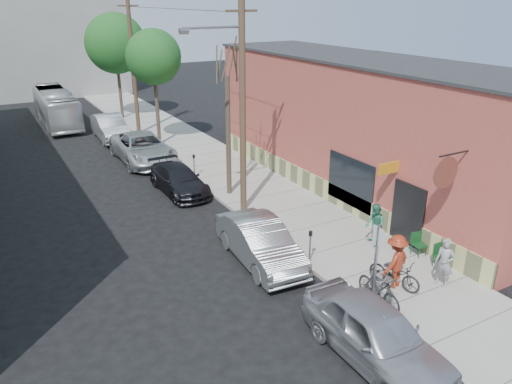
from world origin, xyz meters
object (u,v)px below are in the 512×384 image
parking_meter_near (310,241)px  patron_green (375,225)px  patio_chair_a (442,256)px  parked_bike_a (379,289)px  utility_pole_near (241,95)px  parking_meter_far (194,162)px  car_3 (143,148)px  patio_chair_b (419,245)px  patron_grey (444,263)px  car_2 (179,180)px  car_4 (110,127)px  tree_bare (228,137)px  parked_bike_b (383,286)px  tree_leafy_far (115,43)px  car_0 (375,333)px  car_1 (260,242)px  sign_post (376,258)px  bus (56,107)px  cyclist (396,261)px  tree_leafy_mid (154,57)px

parking_meter_near → patron_green: size_ratio=0.72×
patio_chair_a → parked_bike_a: parked_bike_a is taller
utility_pole_near → patron_green: (2.82, -5.66, -4.40)m
parking_meter_far → car_3: size_ratio=0.20×
patio_chair_b → patron_grey: bearing=-103.8°
patron_green → car_2: 10.48m
patio_chair_a → car_4: (-5.74, 23.96, 0.25)m
tree_bare → parked_bike_a: (-0.30, -11.05, -2.30)m
patio_chair_a → parked_bike_b: 3.35m
patio_chair_a → patio_chair_b: size_ratio=1.00×
parked_bike_b → car_3: bearing=118.3°
tree_leafy_far → parked_bike_b: tree_leafy_far is taller
patio_chair_a → car_0: (-5.34, -2.43, 0.24)m
parked_bike_a → utility_pole_near: bearing=92.8°
utility_pole_near → parked_bike_a: size_ratio=5.12×
patio_chair_b → utility_pole_near: bearing=129.9°
tree_leafy_far → patio_chair_b: bearing=-83.4°
tree_leafy_far → car_4: 8.06m
parking_meter_far → car_1: 9.78m
tree_bare → parked_bike_a: tree_bare is taller
parking_meter_far → sign_post: bearing=-89.6°
patron_grey → bus: bearing=172.3°
patron_grey → sign_post: bearing=-116.5°
parking_meter_near → car_3: 15.29m
utility_pole_near → car_3: 10.83m
parking_meter_near → patio_chair_b: (3.87, -1.62, -0.39)m
cyclist → car_0: cyclist is taller
parked_bike_b → car_1: 4.76m
tree_leafy_mid → patron_green: 18.95m
car_1 → bus: bus is taller
patio_chair_b → patron_green: bearing=133.9°
patio_chair_a → bus: size_ratio=0.09×
sign_post → bus: (-4.41, 31.07, -0.49)m
car_4 → patron_grey: bearing=-77.9°
parking_meter_far → tree_leafy_mid: tree_leafy_mid is taller
utility_pole_near → bus: (-4.45, 22.28, -4.06)m
parking_meter_far → car_4: (-1.85, 10.50, -0.14)m
parked_bike_a → car_0: bearing=-132.7°
tree_bare → car_4: tree_bare is taller
car_4 → tree_bare: bearing=-78.8°
car_3 → tree_bare: bearing=-74.8°
parking_meter_near → cyclist: size_ratio=0.66×
tree_bare → tree_leafy_far: tree_leafy_far is taller
parking_meter_near → patio_chair_b: bearing=-22.7°
patron_grey → car_0: 4.64m
tree_leafy_mid → car_2: 10.26m
sign_post → parking_meter_far: (-0.10, 14.06, -0.85)m
car_0 → bus: size_ratio=0.50×
patio_chair_a → car_3: car_3 is taller
patron_green → car_0: patron_green is taller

